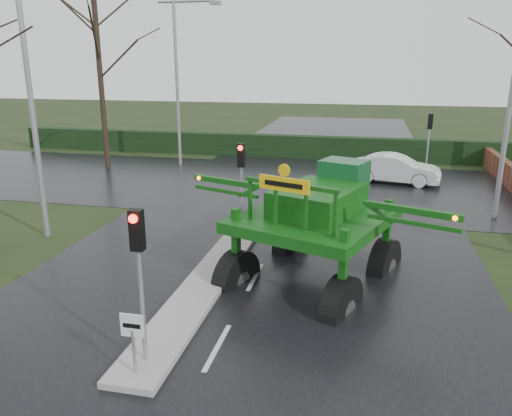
% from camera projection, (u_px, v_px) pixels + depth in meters
% --- Properties ---
extents(ground, '(140.00, 140.00, 0.00)m').
position_uv_depth(ground, '(217.00, 348.00, 11.47)').
color(ground, black).
rests_on(ground, ground).
extents(road_main, '(14.00, 80.00, 0.02)m').
position_uv_depth(road_main, '(287.00, 219.00, 20.83)').
color(road_main, black).
rests_on(road_main, ground).
extents(road_cross, '(80.00, 12.00, 0.02)m').
position_uv_depth(road_cross, '(305.00, 186.00, 26.45)').
color(road_cross, black).
rests_on(road_cross, ground).
extents(median_island, '(1.20, 10.00, 0.16)m').
position_uv_depth(median_island, '(204.00, 285.00, 14.52)').
color(median_island, gray).
rests_on(median_island, ground).
extents(hedge_row, '(44.00, 0.90, 1.50)m').
position_uv_depth(hedge_row, '(320.00, 147.00, 33.73)').
color(hedge_row, black).
rests_on(hedge_row, ground).
extents(keep_left_sign, '(0.50, 0.07, 1.35)m').
position_uv_depth(keep_left_sign, '(133.00, 334.00, 10.03)').
color(keep_left_sign, gray).
rests_on(keep_left_sign, ground).
extents(traffic_signal_near, '(0.26, 0.33, 3.52)m').
position_uv_depth(traffic_signal_near, '(138.00, 254.00, 10.06)').
color(traffic_signal_near, gray).
rests_on(traffic_signal_near, ground).
extents(traffic_signal_mid, '(0.26, 0.33, 3.52)m').
position_uv_depth(traffic_signal_mid, '(241.00, 169.00, 18.02)').
color(traffic_signal_mid, gray).
rests_on(traffic_signal_mid, ground).
extents(traffic_signal_far, '(0.26, 0.33, 3.52)m').
position_uv_depth(traffic_signal_far, '(429.00, 131.00, 28.12)').
color(traffic_signal_far, gray).
rests_on(traffic_signal_far, ground).
extents(street_light_left_near, '(3.85, 0.30, 10.00)m').
position_uv_depth(street_light_left_near, '(35.00, 72.00, 17.10)').
color(street_light_left_near, gray).
rests_on(street_light_left_near, ground).
extents(street_light_right, '(3.85, 0.30, 10.00)m').
position_uv_depth(street_light_right, '(506.00, 71.00, 19.31)').
color(street_light_right, gray).
rests_on(street_light_right, ground).
extents(street_light_left_far, '(3.85, 0.30, 10.00)m').
position_uv_depth(street_light_left_far, '(181.00, 67.00, 30.21)').
color(street_light_left_far, gray).
rests_on(street_light_left_far, ground).
extents(tree_left_far, '(7.70, 7.70, 13.26)m').
position_uv_depth(tree_left_far, '(98.00, 47.00, 28.91)').
color(tree_left_far, black).
rests_on(tree_left_far, ground).
extents(crop_sprayer, '(7.99, 6.30, 4.73)m').
position_uv_depth(crop_sprayer, '(240.00, 208.00, 14.53)').
color(crop_sprayer, black).
rests_on(crop_sprayer, ground).
extents(white_sedan, '(4.88, 2.44, 1.54)m').
position_uv_depth(white_sedan, '(394.00, 183.00, 27.04)').
color(white_sedan, silver).
rests_on(white_sedan, ground).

